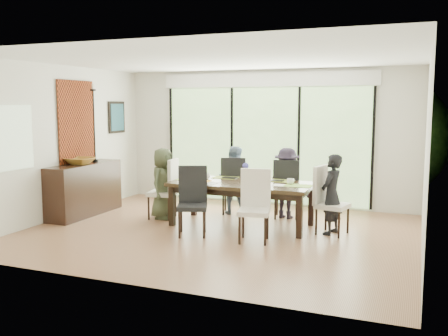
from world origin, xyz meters
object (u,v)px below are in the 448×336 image
at_px(chair_far_left, 234,185).
at_px(cup_b, 248,181).
at_px(person_far_right, 287,183).
at_px(sideboard, 85,189).
at_px(table_top, 242,184).
at_px(chair_far_right, 287,188).
at_px(cup_a, 207,176).
at_px(laptop, 193,180).
at_px(chair_left_end, 162,188).
at_px(person_far_left, 234,180).
at_px(person_left_end, 163,183).
at_px(chair_near_right, 254,206).
at_px(vase, 246,179).
at_px(person_right_end, 332,194).
at_px(cup_c, 290,181).
at_px(chair_near_left, 192,201).
at_px(chair_right_end, 333,200).
at_px(bowl, 80,161).

xyz_separation_m(chair_far_left, cup_b, (0.60, -0.95, 0.24)).
height_order(person_far_right, sideboard, person_far_right).
bearing_deg(table_top, chair_far_right, 57.09).
relative_size(chair_far_right, cup_a, 8.87).
distance_m(laptop, sideboard, 2.13).
relative_size(chair_left_end, person_far_left, 0.85).
bearing_deg(cup_b, person_left_end, 176.49).
height_order(chair_far_left, cup_b, chair_far_left).
height_order(chair_near_right, person_left_end, person_left_end).
xyz_separation_m(chair_far_right, sideboard, (-3.50, -1.13, -0.06)).
bearing_deg(chair_near_right, cup_a, 128.26).
xyz_separation_m(vase, laptop, (-0.90, -0.15, -0.05)).
distance_m(chair_near_right, cup_a, 1.59).
relative_size(chair_near_right, cup_b, 11.00).
distance_m(vase, sideboard, 3.04).
xyz_separation_m(person_right_end, person_far_left, (-1.93, 0.83, 0.00)).
distance_m(chair_far_right, cup_c, 0.83).
bearing_deg(person_far_right, chair_left_end, 30.29).
relative_size(chair_left_end, chair_far_right, 1.00).
bearing_deg(vase, chair_near_left, -120.87).
bearing_deg(chair_far_left, person_far_left, 74.66).
height_order(cup_a, sideboard, sideboard).
distance_m(table_top, sideboard, 2.97).
xyz_separation_m(chair_right_end, chair_near_right, (-1.00, -0.87, 0.00)).
relative_size(chair_far_left, sideboard, 0.64).
distance_m(laptop, cup_b, 1.00).
xyz_separation_m(chair_left_end, vase, (1.55, 0.05, 0.25)).
distance_m(person_far_right, cup_a, 1.43).
bearing_deg(vase, chair_left_end, -178.15).
distance_m(chair_far_left, sideboard, 2.74).
bearing_deg(person_left_end, bowl, 105.83).
height_order(chair_left_end, person_far_right, person_far_right).
height_order(person_far_left, vase, person_far_left).
xyz_separation_m(person_right_end, cup_c, (-0.68, 0.10, 0.15)).
bearing_deg(vase, sideboard, -173.75).
bearing_deg(person_left_end, cup_c, -86.08).
bearing_deg(sideboard, chair_far_left, 24.28).
xyz_separation_m(cup_a, bowl, (-2.25, -0.53, 0.23)).
relative_size(chair_near_right, laptop, 3.33).
height_order(chair_far_left, chair_far_right, same).
distance_m(chair_near_left, cup_b, 1.04).
bearing_deg(chair_near_left, laptop, 92.73).
xyz_separation_m(chair_far_left, cup_c, (1.25, -0.75, 0.24)).
distance_m(person_far_right, cup_c, 0.79).
height_order(chair_near_left, person_left_end, person_left_end).
xyz_separation_m(chair_left_end, chair_right_end, (3.00, 0.00, 0.00)).
bearing_deg(sideboard, chair_left_end, 10.86).
bearing_deg(table_top, cup_c, 7.13).
xyz_separation_m(person_far_right, sideboard, (-3.50, -1.11, -0.16)).
distance_m(chair_left_end, chair_near_left, 1.33).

